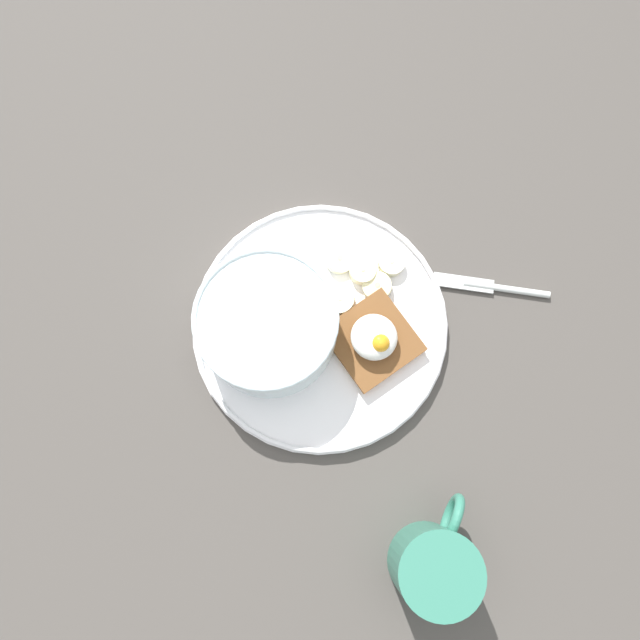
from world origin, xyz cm
name	(u,v)px	position (x,y,z in cm)	size (l,w,h in cm)	color
ground_plane	(320,328)	(0.00, 0.00, 1.00)	(120.00, 120.00, 2.00)	#48443F
plate	(320,325)	(0.00, 0.00, 2.80)	(28.90, 28.90, 1.60)	white
oatmeal_bowl	(268,325)	(-1.24, -5.52, 6.65)	(15.18, 15.18, 7.08)	white
toast_slice	(373,341)	(4.09, 4.65, 3.78)	(10.32, 10.32, 1.40)	brown
poached_egg	(375,338)	(4.20, 4.68, 5.71)	(5.17, 5.08, 2.99)	white
banana_slice_front	(363,271)	(-3.80, 6.77, 3.69)	(4.30, 4.30, 1.44)	#F5E9BA
banana_slice_left	(391,263)	(-3.48, 10.21, 3.65)	(4.01, 4.04, 1.36)	#EEE7C1
banana_slice_back	(340,300)	(-1.63, 3.07, 3.76)	(4.16, 4.26, 1.72)	#F6E8BD
banana_slice_right	(340,259)	(-6.08, 4.91, 3.66)	(4.77, 4.76, 1.59)	#F2ECBE
banana_slice_inner	(377,286)	(-1.54, 7.63, 3.62)	(3.48, 3.59, 1.49)	beige
coffee_mug	(434,566)	(27.49, 0.95, 6.85)	(9.83, 9.72, 9.45)	#327761
knife	(491,287)	(3.17, 20.09, 2.40)	(7.83, 12.22, 0.80)	silver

